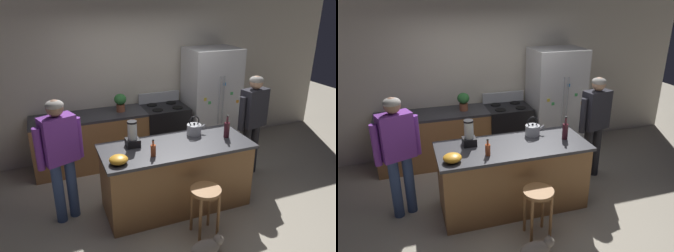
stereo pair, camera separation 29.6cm
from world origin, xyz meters
The scene contains 16 objects.
ground_plane centered at (0.00, 0.00, 0.00)m, with size 14.00×14.00×0.00m, color #B2A893.
back_wall centered at (0.00, 1.95, 1.35)m, with size 8.00×0.10×2.70m, color beige.
kitchen_island centered at (0.00, 0.00, 0.46)m, with size 1.97×0.82×0.91m.
back_counter_run centered at (-0.80, 1.55, 0.46)m, with size 2.00×0.64×0.91m.
refrigerator centered at (1.30, 1.50, 0.93)m, with size 0.90×0.73×1.87m.
stove_range centered at (0.42, 1.52, 0.47)m, with size 0.76×0.65×1.09m.
person_by_island_left centered at (-1.41, 0.24, 0.97)m, with size 0.58×0.35×1.61m.
person_by_sink_right centered at (1.43, 0.38, 0.97)m, with size 0.60×0.30×1.61m.
bar_stool centered at (0.09, -0.68, 0.49)m, with size 0.36×0.36×0.63m.
cat centered at (-0.05, -1.01, 0.11)m, with size 0.52×0.18×0.26m.
potted_plant centered at (-0.35, 1.55, 1.08)m, with size 0.20×0.20×0.30m.
blender_appliance centered at (-0.53, 0.17, 1.05)m, with size 0.17×0.17×0.34m.
bottle_wine centered at (0.73, -0.02, 1.03)m, with size 0.08×0.08×0.32m.
bottle_cooking_sauce centered at (-0.38, -0.18, 0.99)m, with size 0.06×0.06×0.22m.
mixing_bowl centered at (-0.81, -0.22, 0.96)m, with size 0.22×0.22×0.10m, color orange.
tea_kettle centered at (0.36, 0.24, 0.99)m, with size 0.28×0.20×0.27m.
Camera 1 is at (-1.50, -3.52, 2.70)m, focal length 34.98 mm.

